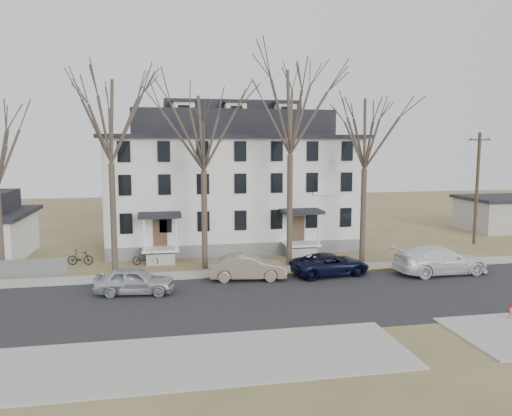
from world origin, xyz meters
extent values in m
plane|color=olive|center=(0.00, 0.00, 0.00)|extent=(120.00, 120.00, 0.00)
cube|color=#27272A|center=(0.00, 2.00, 0.00)|extent=(120.00, 10.00, 0.04)
cube|color=#A09F97|center=(0.00, 8.00, 0.00)|extent=(120.00, 2.00, 0.08)
cube|color=#A09F97|center=(-8.00, -5.00, 0.00)|extent=(20.00, 5.00, 0.08)
cube|color=gold|center=(5.00, 7.10, 0.00)|extent=(14.00, 0.25, 0.06)
cube|color=slate|center=(-2.00, 18.00, 0.50)|extent=(20.00, 10.00, 1.00)
cube|color=silver|center=(-2.00, 18.00, 5.00)|extent=(20.00, 10.00, 8.00)
cube|color=black|center=(-2.00, 18.00, 9.10)|extent=(20.80, 10.80, 0.30)
cube|color=black|center=(-2.00, 18.00, 10.25)|extent=(16.00, 7.00, 2.00)
cube|color=black|center=(-2.00, 18.00, 11.65)|extent=(11.00, 4.50, 0.80)
cube|color=white|center=(-8.00, 12.04, 1.00)|extent=(2.60, 2.00, 0.16)
cube|color=white|center=(2.50, 12.04, 1.00)|extent=(2.60, 2.00, 0.16)
cube|color=white|center=(4.50, 12.92, 5.20)|extent=(1.60, 0.08, 1.20)
cube|color=#A09F97|center=(26.00, 20.00, 1.50)|extent=(8.00, 6.00, 3.00)
cube|color=black|center=(26.00, 20.00, 3.20)|extent=(8.50, 6.50, 0.30)
cylinder|color=#473B31|center=(-11.00, 9.80, 3.64)|extent=(0.40, 0.40, 7.28)
cylinder|color=#473B31|center=(-5.00, 9.80, 3.38)|extent=(0.40, 0.40, 6.76)
cylinder|color=#473B31|center=(1.00, 9.80, 3.90)|extent=(0.40, 0.40, 7.80)
cylinder|color=#473B31|center=(6.50, 9.80, 3.38)|extent=(0.40, 0.40, 6.76)
cylinder|color=#473B31|center=(-18.00, 9.80, 2.86)|extent=(0.40, 0.40, 5.72)
cylinder|color=#3D3023|center=(18.50, 14.00, 4.75)|extent=(0.28, 0.28, 9.50)
cube|color=#3D3023|center=(18.50, 14.00, 8.90)|extent=(2.00, 0.12, 0.12)
imported|color=#B8BBBE|center=(-9.46, 4.49, 0.76)|extent=(4.67, 2.35, 1.52)
imported|color=gray|center=(-2.64, 6.30, 0.80)|extent=(5.04, 2.27, 1.61)
imported|color=black|center=(2.86, 6.36, 0.71)|extent=(5.40, 3.02, 1.43)
imported|color=white|center=(10.09, 5.36, 0.90)|extent=(6.35, 2.82, 1.81)
imported|color=black|center=(-9.06, 11.34, 0.48)|extent=(1.93, 1.01, 0.96)
imported|color=black|center=(-13.57, 12.23, 0.54)|extent=(1.85, 0.77, 1.08)
cylinder|color=#B7B7BA|center=(8.75, -3.27, 0.03)|extent=(0.33, 0.33, 0.06)
cylinder|color=#B7B7BA|center=(8.75, -3.27, 0.37)|extent=(0.23, 0.23, 0.58)
sphere|color=#A51411|center=(8.75, -3.27, 0.72)|extent=(0.25, 0.25, 0.25)
cylinder|color=#A51411|center=(8.75, -3.27, 0.41)|extent=(0.35, 0.12, 0.12)
cylinder|color=#A51411|center=(8.75, -3.27, 0.41)|extent=(0.12, 0.31, 0.12)
camera|label=1|loc=(-7.85, -23.90, 8.46)|focal=35.00mm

